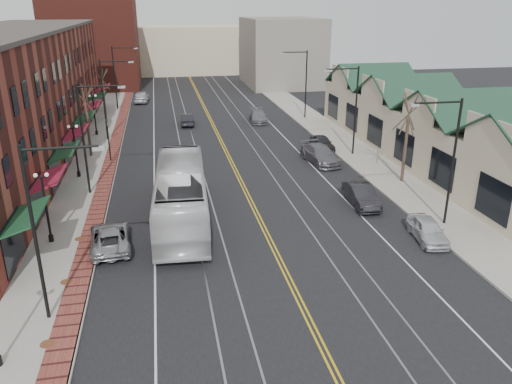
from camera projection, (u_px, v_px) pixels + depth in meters
name	position (u px, v px, depth m)	size (l,w,h in m)	color
ground	(296.00, 293.00, 24.55)	(160.00, 160.00, 0.00)	black
sidewalk_left	(89.00, 177.00, 40.74)	(4.00, 120.00, 0.15)	gray
sidewalk_right	(366.00, 160.00, 45.00)	(4.00, 120.00, 0.15)	gray
building_left	(9.00, 98.00, 43.99)	(10.00, 50.00, 11.00)	maroon
building_right	(430.00, 133.00, 45.27)	(8.00, 36.00, 4.60)	beige
backdrop_left	(95.00, 43.00, 83.44)	(14.00, 18.00, 14.00)	maroon
backdrop_mid	(186.00, 49.00, 100.93)	(22.00, 14.00, 9.00)	beige
backdrop_right	(281.00, 52.00, 84.89)	(12.00, 16.00, 11.00)	slate
streetlight_l_0	(43.00, 217.00, 20.79)	(3.33, 0.25, 8.00)	black
streetlight_l_1	(89.00, 128.00, 35.47)	(3.33, 0.25, 8.00)	black
streetlight_l_2	(107.00, 91.00, 50.15)	(3.33, 0.25, 8.00)	black
streetlight_l_3	(118.00, 71.00, 64.83)	(3.33, 0.25, 8.00)	black
streetlight_r_0	(448.00, 150.00, 30.22)	(3.33, 0.25, 8.00)	black
streetlight_r_1	(352.00, 102.00, 44.90)	(3.33, 0.25, 8.00)	black
streetlight_r_2	(303.00, 77.00, 59.58)	(3.33, 0.25, 8.00)	black
lamppost_l_1	(47.00, 209.00, 28.83)	(0.84, 0.28, 4.27)	black
lamppost_l_2	(76.00, 152.00, 39.84)	(0.84, 0.28, 4.27)	black
lamppost_l_3	(95.00, 116.00, 52.68)	(0.84, 0.28, 4.27)	black
tree_left_near	(87.00, 120.00, 44.93)	(1.78, 1.37, 6.48)	#382B21
tree_left_far	(103.00, 93.00, 59.69)	(1.66, 1.28, 6.02)	#382B21
tree_right_mid	(406.00, 137.00, 38.27)	(1.90, 1.46, 6.93)	#382B21
manhole_near	(47.00, 344.00, 20.67)	(0.60, 0.60, 0.02)	#592D19
manhole_mid	(67.00, 282.00, 25.25)	(0.60, 0.60, 0.02)	#592D19
manhole_far	(80.00, 239.00, 29.84)	(0.60, 0.60, 0.02)	#592D19
traffic_signal	(108.00, 137.00, 43.85)	(0.18, 0.15, 3.80)	black
transit_bus	(181.00, 195.00, 32.04)	(3.09, 13.21, 3.68)	white
parked_suv	(110.00, 238.00, 28.83)	(2.21, 4.79, 1.33)	#9B9DA2
parked_car_a	(428.00, 230.00, 29.83)	(1.58, 3.92, 1.33)	silver
parked_car_b	(361.00, 196.00, 34.95)	(1.55, 4.44, 1.46)	black
parked_car_c	(320.00, 154.00, 44.27)	(2.17, 5.35, 1.55)	slate
parked_car_d	(322.00, 143.00, 48.37)	(1.57, 3.90, 1.33)	#232228
distant_car_left	(187.00, 119.00, 57.94)	(1.43, 4.11, 1.35)	black
distant_car_right	(258.00, 116.00, 59.50)	(1.95, 4.79, 1.39)	slate
distant_car_far	(142.00, 97.00, 71.11)	(1.94, 4.83, 1.64)	silver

